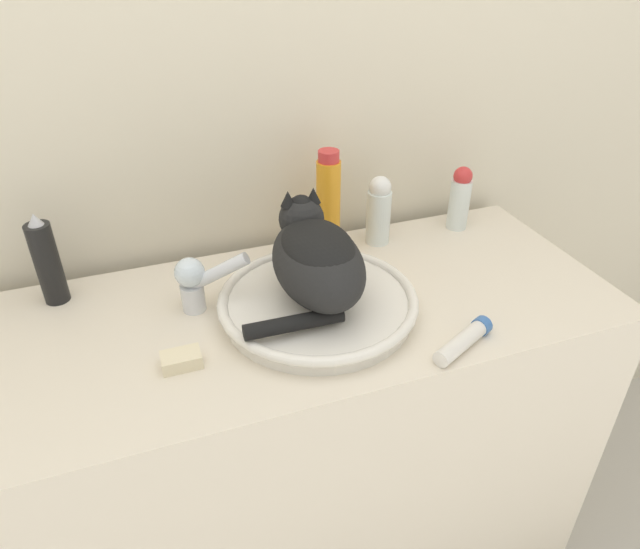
% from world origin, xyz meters
% --- Properties ---
extents(wall_back, '(8.00, 0.05, 2.40)m').
position_xyz_m(wall_back, '(0.00, 0.56, 1.20)').
color(wall_back, beige).
rests_on(wall_back, ground_plane).
extents(vanity_counter, '(1.22, 0.51, 0.88)m').
position_xyz_m(vanity_counter, '(0.00, 0.25, 0.44)').
color(vanity_counter, beige).
rests_on(vanity_counter, ground_plane).
extents(sink_basin, '(0.37, 0.37, 0.04)m').
position_xyz_m(sink_basin, '(0.02, 0.23, 0.90)').
color(sink_basin, white).
rests_on(sink_basin, vanity_counter).
extents(cat, '(0.24, 0.27, 0.17)m').
position_xyz_m(cat, '(0.02, 0.24, 1.00)').
color(cat, black).
rests_on(cat, sink_basin).
extents(faucet, '(0.14, 0.08, 0.13)m').
position_xyz_m(faucet, '(-0.18, 0.31, 0.95)').
color(faucet, silver).
rests_on(faucet, vanity_counter).
extents(shampoo_bottle_tall, '(0.05, 0.05, 0.23)m').
position_xyz_m(shampoo_bottle_tall, '(0.12, 0.44, 0.99)').
color(shampoo_bottle_tall, orange).
rests_on(shampoo_bottle_tall, vanity_counter).
extents(lotion_bottle_white, '(0.05, 0.05, 0.16)m').
position_xyz_m(lotion_bottle_white, '(0.24, 0.44, 0.96)').
color(lotion_bottle_white, silver).
rests_on(lotion_bottle_white, vanity_counter).
extents(hairspray_can_black, '(0.05, 0.05, 0.18)m').
position_xyz_m(hairspray_can_black, '(-0.44, 0.44, 0.97)').
color(hairspray_can_black, black).
rests_on(hairspray_can_black, vanity_counter).
extents(deodorant_stick, '(0.05, 0.05, 0.15)m').
position_xyz_m(deodorant_stick, '(0.45, 0.44, 0.96)').
color(deodorant_stick, silver).
rests_on(deodorant_stick, vanity_counter).
extents(cream_tube, '(0.14, 0.09, 0.03)m').
position_xyz_m(cream_tube, '(0.22, 0.05, 0.90)').
color(cream_tube, silver).
rests_on(cream_tube, vanity_counter).
extents(soap_bar, '(0.07, 0.04, 0.02)m').
position_xyz_m(soap_bar, '(-0.24, 0.16, 0.89)').
color(soap_bar, beige).
rests_on(soap_bar, vanity_counter).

